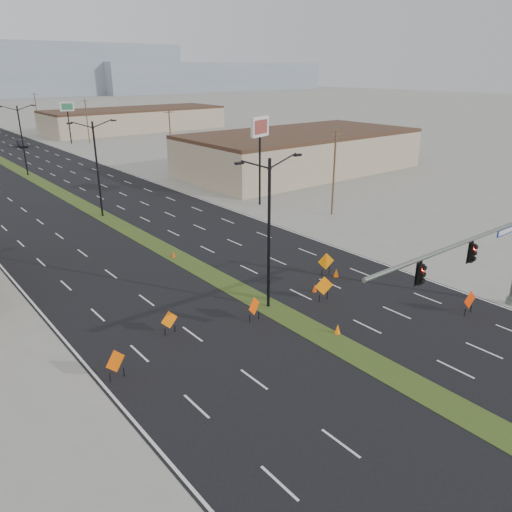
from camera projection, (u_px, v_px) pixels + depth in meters
ground at (422, 391)px, 24.92m from camera, size 600.00×600.00×0.00m
building_se_near at (300, 153)px, 76.65m from camera, size 36.00×18.00×5.50m
building_se_far at (135, 120)px, 126.54m from camera, size 44.00×16.00×5.00m
mesa_east at (209, 77)px, 338.59m from camera, size 160.00×50.00×18.00m
signal_mast at (487, 253)px, 29.67m from camera, size 16.30×0.60×8.00m
streetlight_0 at (269, 230)px, 31.76m from camera, size 5.15×0.24×10.02m
streetlight_1 at (97, 166)px, 52.20m from camera, size 5.15×0.24×10.02m
streetlight_2 at (22, 138)px, 72.65m from camera, size 5.15×0.24×10.02m
utility_pole_0 at (334, 172)px, 53.19m from camera, size 1.60×0.20×9.00m
utility_pole_1 at (170, 138)px, 78.75m from camera, size 1.60×0.20×9.00m
utility_pole_2 at (87, 121)px, 104.31m from camera, size 1.60×0.20×9.00m
utility_pole_3 at (37, 110)px, 129.86m from camera, size 1.60×0.20×9.00m
car_mid at (22, 144)px, 100.72m from camera, size 1.86×4.36×1.40m
construction_sign_0 at (115, 362)px, 25.47m from camera, size 1.23×0.52×1.74m
construction_sign_1 at (169, 321)px, 29.91m from camera, size 1.16×0.14×1.54m
construction_sign_2 at (254, 307)px, 31.44m from camera, size 1.19×0.47×1.68m
construction_sign_3 at (324, 287)px, 34.15m from camera, size 1.28×0.53×1.82m
construction_sign_4 at (470, 301)px, 32.30m from camera, size 1.25×0.09×1.67m
construction_sign_5 at (326, 262)px, 38.45m from camera, size 1.30×0.48×1.81m
cone_0 at (338, 329)px, 30.11m from camera, size 0.44×0.44×0.66m
cone_1 at (315, 288)px, 35.78m from camera, size 0.38×0.38×0.58m
cone_2 at (336, 273)px, 38.36m from camera, size 0.41×0.41×0.68m
cone_3 at (173, 254)px, 42.30m from camera, size 0.35×0.35×0.56m
pole_sign_east_near at (260, 133)px, 55.81m from camera, size 3.20×1.41×10.02m
pole_sign_east_far at (67, 110)px, 103.26m from camera, size 2.75×1.09×8.45m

